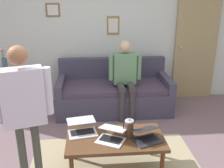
{
  "coord_description": "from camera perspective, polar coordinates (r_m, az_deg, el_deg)",
  "views": [
    {
      "loc": [
        0.32,
        2.7,
        2.05
      ],
      "look_at": [
        0.02,
        -0.76,
        0.8
      ],
      "focal_mm": 41.67,
      "sensor_mm": 36.0,
      "label": 1
    }
  ],
  "objects": [
    {
      "name": "ground_plane",
      "position": [
        3.4,
        1.53,
        -17.26
      ],
      "size": [
        7.68,
        7.68,
        0.0
      ],
      "primitive_type": "plane",
      "color": "#755C63"
    },
    {
      "name": "couch",
      "position": [
        4.7,
        0.37,
        -2.04
      ],
      "size": [
        1.98,
        0.9,
        0.88
      ],
      "color": "#3F3A50",
      "rests_on": "ground_plane"
    },
    {
      "name": "flower_vase",
      "position": [
        4.89,
        -22.57,
        4.6
      ],
      "size": [
        0.1,
        0.09,
        0.45
      ],
      "color": "#455877",
      "rests_on": "side_shelf"
    },
    {
      "name": "person_standing",
      "position": [
        2.66,
        -18.81,
        -4.17
      ],
      "size": [
        0.56,
        0.28,
        1.59
      ],
      "color": "#454840",
      "rests_on": "ground_plane"
    },
    {
      "name": "side_shelf",
      "position": [
        5.04,
        -21.76,
        -1.17
      ],
      "size": [
        0.42,
        0.32,
        0.74
      ],
      "color": "#AB7D5D",
      "rests_on": "ground_plane"
    },
    {
      "name": "person_seated",
      "position": [
        4.36,
        2.94,
        2.1
      ],
      "size": [
        0.55,
        0.51,
        1.28
      ],
      "color": "#3A3638",
      "rests_on": "ground_plane"
    },
    {
      "name": "laptop_center",
      "position": [
        3.06,
        7.55,
        -11.33
      ],
      "size": [
        0.38,
        0.37,
        0.15
      ],
      "color": "#28282D",
      "rests_on": "coffee_table"
    },
    {
      "name": "back_wall",
      "position": [
        4.96,
        -1.22,
        11.66
      ],
      "size": [
        7.04,
        0.11,
        2.7
      ],
      "color": "silver",
      "rests_on": "ground_plane"
    },
    {
      "name": "laptop_left",
      "position": [
        3.2,
        -6.59,
        -9.71
      ],
      "size": [
        0.39,
        0.39,
        0.13
      ],
      "color": "silver",
      "rests_on": "coffee_table"
    },
    {
      "name": "coffee_table",
      "position": [
        3.12,
        0.76,
        -12.4
      ],
      "size": [
        1.14,
        0.62,
        0.43
      ],
      "color": "#55361F",
      "rests_on": "ground_plane"
    },
    {
      "name": "laptop_right",
      "position": [
        3.04,
        -0.1,
        -11.36
      ],
      "size": [
        0.41,
        0.42,
        0.15
      ],
      "color": "silver",
      "rests_on": "coffee_table"
    },
    {
      "name": "interior_door",
      "position": [
        5.32,
        17.88,
        7.73
      ],
      "size": [
        0.82,
        0.09,
        2.05
      ],
      "color": "#9F8B5C",
      "rests_on": "ground_plane"
    },
    {
      "name": "french_press",
      "position": [
        3.07,
        3.77,
        -9.69
      ],
      "size": [
        0.12,
        0.1,
        0.24
      ],
      "color": "#4C3323",
      "rests_on": "coffee_table"
    }
  ]
}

